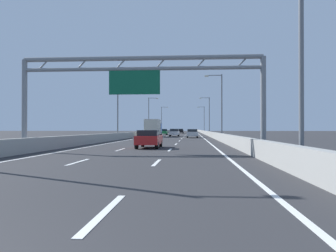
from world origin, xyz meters
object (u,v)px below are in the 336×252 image
(red_car, at_px, (149,139))
(black_car, at_px, (181,131))
(green_car, at_px, (164,132))
(box_truck, at_px, (153,128))
(streetlamp_right_near, at_px, (295,31))
(streetlamp_left_far, at_px, (150,114))
(silver_car, at_px, (192,133))
(streetlamp_left_distant, at_px, (162,118))
(white_car, at_px, (174,132))
(streetlamp_right_far, at_px, (208,113))
(streetlamp_right_distant, at_px, (204,118))
(streetlamp_right_mid, at_px, (220,102))
(orange_car, at_px, (175,131))
(sign_gantry, at_px, (140,79))
(streetlamp_left_mid, at_px, (119,103))

(red_car, relative_size, black_car, 0.99)
(green_car, relative_size, box_truck, 0.53)
(streetlamp_right_near, xyz_separation_m, streetlamp_left_far, (-14.93, 71.88, 0.00))
(silver_car, height_order, box_truck, box_truck)
(streetlamp_left_distant, bearing_deg, white_car, -82.34)
(streetlamp_right_far, xyz_separation_m, white_car, (-7.62, -18.42, -4.63))
(streetlamp_right_distant, xyz_separation_m, white_car, (-7.62, -54.36, -4.63))
(streetlamp_right_mid, distance_m, streetlamp_right_far, 35.94)
(box_truck, bearing_deg, streetlamp_right_near, -76.96)
(red_car, bearing_deg, silver_car, 83.57)
(orange_car, bearing_deg, streetlamp_right_far, -77.34)
(streetlamp_left_distant, bearing_deg, black_car, -64.24)
(sign_gantry, xyz_separation_m, streetlamp_right_distant, (7.52, 99.40, 0.56))
(streetlamp_left_distant, bearing_deg, sign_gantry, -85.74)
(streetlamp_right_distant, relative_size, orange_car, 2.11)
(streetlamp_right_mid, xyz_separation_m, streetlamp_left_far, (-14.93, 35.94, 0.00))
(streetlamp_right_distant, height_order, silver_car, streetlamp_right_distant)
(streetlamp_right_near, relative_size, streetlamp_left_mid, 1.00)
(streetlamp_right_near, bearing_deg, box_truck, 103.04)
(streetlamp_left_far, xyz_separation_m, black_car, (7.24, 20.93, -4.63))
(silver_car, bearing_deg, black_car, 94.20)
(streetlamp_left_distant, height_order, box_truck, streetlamp_left_distant)
(streetlamp_left_far, relative_size, box_truck, 1.12)
(black_car, bearing_deg, white_car, -89.90)
(streetlamp_right_near, height_order, streetlamp_right_distant, same)
(silver_car, bearing_deg, box_truck, 141.80)
(streetlamp_left_mid, relative_size, white_car, 2.30)
(streetlamp_left_far, relative_size, orange_car, 2.11)
(streetlamp_right_mid, distance_m, silver_car, 9.45)
(streetlamp_right_far, relative_size, streetlamp_right_distant, 1.00)
(box_truck, bearing_deg, sign_gantry, -84.64)
(streetlamp_left_far, distance_m, orange_car, 48.88)
(streetlamp_right_far, height_order, silver_car, streetlamp_right_far)
(streetlamp_left_far, height_order, box_truck, streetlamp_left_far)
(streetlamp_left_mid, bearing_deg, silver_car, 33.37)
(streetlamp_right_mid, xyz_separation_m, green_car, (-11.03, 32.54, -4.64))
(streetlamp_left_far, xyz_separation_m, orange_car, (4.04, 48.49, -4.65))
(streetlamp_left_mid, height_order, red_car, streetlamp_left_mid)
(streetlamp_left_distant, bearing_deg, streetlamp_left_far, -90.00)
(streetlamp_left_far, bearing_deg, box_truck, -81.08)
(streetlamp_left_mid, distance_m, red_car, 24.81)
(streetlamp_right_mid, xyz_separation_m, white_car, (-7.62, 17.52, -4.63))
(sign_gantry, relative_size, orange_car, 3.61)
(streetlamp_right_near, relative_size, box_truck, 1.12)
(sign_gantry, distance_m, streetlamp_right_mid, 28.53)
(black_car, relative_size, box_truck, 0.51)
(streetlamp_right_near, relative_size, white_car, 2.30)
(streetlamp_left_mid, bearing_deg, green_car, 83.17)
(streetlamp_right_distant, bearing_deg, box_truck, -100.86)
(streetlamp_right_mid, distance_m, orange_car, 85.26)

